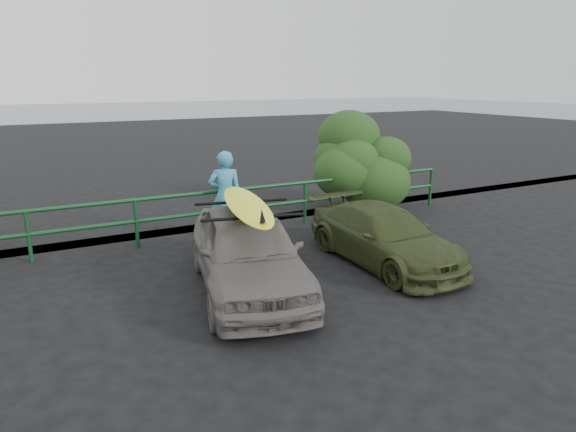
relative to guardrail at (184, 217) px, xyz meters
name	(u,v)px	position (x,y,z in m)	size (l,w,h in m)	color
ground	(294,340)	(0.00, -5.00, -0.52)	(80.00, 80.00, 0.00)	black
ocean	(42,111)	(0.00, 55.00, -0.52)	(200.00, 200.00, 0.00)	slate
guardrail	(184,217)	(0.00, 0.00, 0.00)	(14.00, 0.08, 1.04)	#13431F
shrub_right	(362,167)	(5.00, 0.50, 0.64)	(3.20, 2.40, 2.32)	#254719
sedan	(248,251)	(0.13, -3.17, 0.16)	(1.61, 3.99, 1.36)	slate
olive_vehicle	(384,236)	(2.93, -3.13, 0.01)	(1.48, 3.65, 1.06)	#333E1B
man	(225,196)	(0.83, -0.36, 0.45)	(0.71, 0.46, 1.94)	#3E9BBA
roof_rack	(247,209)	(0.13, -3.17, 0.87)	(1.56, 1.09, 0.05)	black
surfboard	(247,205)	(0.13, -3.17, 0.94)	(0.61, 2.93, 0.09)	#F7FF1A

